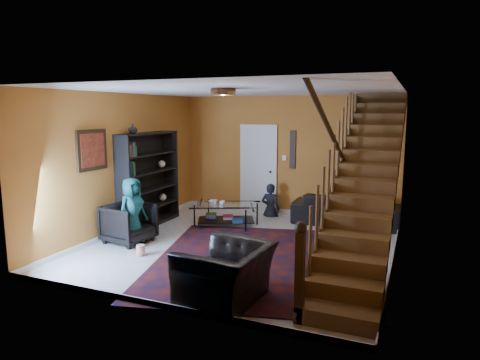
{
  "coord_description": "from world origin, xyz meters",
  "views": [
    {
      "loc": [
        2.87,
        -6.97,
        2.45
      ],
      "look_at": [
        -0.22,
        0.4,
        1.15
      ],
      "focal_mm": 32.0,
      "sensor_mm": 36.0,
      "label": 1
    }
  ],
  "objects_px": {
    "bookshelf": "(149,181)",
    "sofa": "(346,209)",
    "armchair_left": "(129,223)",
    "armchair_right": "(226,274)",
    "coffee_table": "(226,213)"
  },
  "relations": [
    {
      "from": "sofa",
      "to": "armchair_left",
      "type": "distance_m",
      "value": 4.59
    },
    {
      "from": "armchair_left",
      "to": "coffee_table",
      "type": "relative_size",
      "value": 0.57
    },
    {
      "from": "bookshelf",
      "to": "coffee_table",
      "type": "xyz_separation_m",
      "value": [
        1.53,
        0.59,
        -0.69
      ]
    },
    {
      "from": "bookshelf",
      "to": "coffee_table",
      "type": "bearing_deg",
      "value": 20.95
    },
    {
      "from": "bookshelf",
      "to": "armchair_left",
      "type": "height_order",
      "value": "bookshelf"
    },
    {
      "from": "bookshelf",
      "to": "sofa",
      "type": "relative_size",
      "value": 0.88
    },
    {
      "from": "armchair_left",
      "to": "armchair_right",
      "type": "relative_size",
      "value": 0.71
    },
    {
      "from": "coffee_table",
      "to": "armchair_left",
      "type": "bearing_deg",
      "value": -123.26
    },
    {
      "from": "armchair_right",
      "to": "coffee_table",
      "type": "xyz_separation_m",
      "value": [
        -1.56,
        3.41,
        -0.1
      ]
    },
    {
      "from": "bookshelf",
      "to": "sofa",
      "type": "bearing_deg",
      "value": 23.55
    },
    {
      "from": "armchair_left",
      "to": "armchair_right",
      "type": "xyz_separation_m",
      "value": [
        2.73,
        -1.61,
        0.0
      ]
    },
    {
      "from": "bookshelf",
      "to": "armchair_right",
      "type": "bearing_deg",
      "value": -42.38
    },
    {
      "from": "armchair_left",
      "to": "coffee_table",
      "type": "bearing_deg",
      "value": -25.04
    },
    {
      "from": "armchair_right",
      "to": "coffee_table",
      "type": "height_order",
      "value": "armchair_right"
    },
    {
      "from": "bookshelf",
      "to": "armchair_left",
      "type": "relative_size",
      "value": 2.46
    }
  ]
}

